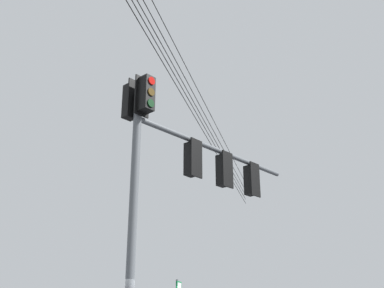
% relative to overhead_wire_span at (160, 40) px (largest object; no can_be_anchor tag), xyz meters
% --- Properties ---
extents(signal_mast_assembly, '(0.97, 6.25, 7.32)m').
position_rel_overhead_wire_span_xyz_m(signal_mast_assembly, '(-0.73, -0.12, -4.12)').
color(signal_mast_assembly, slate).
rests_on(signal_mast_assembly, ground).
extents(overhead_wire_span, '(14.83, 29.92, 1.90)m').
position_rel_overhead_wire_span_xyz_m(overhead_wire_span, '(0.00, 0.00, 0.00)').
color(overhead_wire_span, black).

